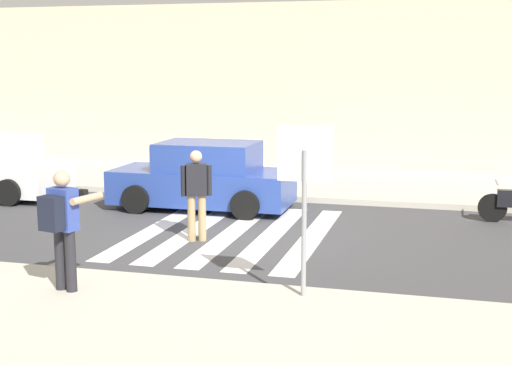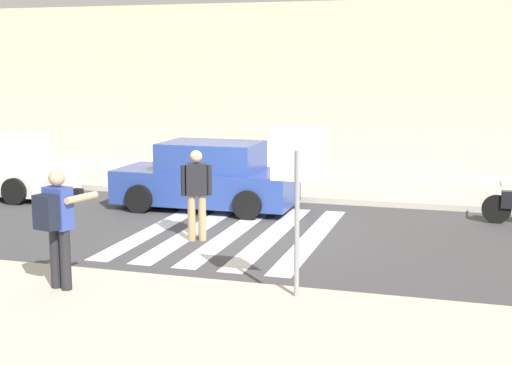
% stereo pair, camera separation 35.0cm
% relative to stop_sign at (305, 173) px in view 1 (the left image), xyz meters
% --- Properties ---
extents(ground_plane, '(120.00, 120.00, 0.00)m').
position_rel_stop_sign_xyz_m(ground_plane, '(-2.19, 3.59, -1.86)').
color(ground_plane, '#424244').
extents(sidewalk_near, '(60.00, 6.00, 0.14)m').
position_rel_stop_sign_xyz_m(sidewalk_near, '(-2.19, -2.61, -1.79)').
color(sidewalk_near, beige).
rests_on(sidewalk_near, ground).
extents(sidewalk_far, '(60.00, 4.80, 0.14)m').
position_rel_stop_sign_xyz_m(sidewalk_far, '(-2.19, 9.59, -1.79)').
color(sidewalk_far, beige).
rests_on(sidewalk_far, ground).
extents(building_facade_far, '(56.00, 4.00, 5.13)m').
position_rel_stop_sign_xyz_m(building_facade_far, '(-2.19, 13.99, 0.70)').
color(building_facade_far, beige).
rests_on(building_facade_far, ground).
extents(crosswalk_stripe_0, '(0.44, 5.20, 0.01)m').
position_rel_stop_sign_xyz_m(crosswalk_stripe_0, '(-3.79, 3.79, -1.86)').
color(crosswalk_stripe_0, silver).
rests_on(crosswalk_stripe_0, ground).
extents(crosswalk_stripe_1, '(0.44, 5.20, 0.01)m').
position_rel_stop_sign_xyz_m(crosswalk_stripe_1, '(-2.99, 3.79, -1.86)').
color(crosswalk_stripe_1, silver).
rests_on(crosswalk_stripe_1, ground).
extents(crosswalk_stripe_2, '(0.44, 5.20, 0.01)m').
position_rel_stop_sign_xyz_m(crosswalk_stripe_2, '(-2.19, 3.79, -1.86)').
color(crosswalk_stripe_2, silver).
rests_on(crosswalk_stripe_2, ground).
extents(crosswalk_stripe_3, '(0.44, 5.20, 0.01)m').
position_rel_stop_sign_xyz_m(crosswalk_stripe_3, '(-1.39, 3.79, -1.86)').
color(crosswalk_stripe_3, silver).
rests_on(crosswalk_stripe_3, ground).
extents(crosswalk_stripe_4, '(0.44, 5.20, 0.01)m').
position_rel_stop_sign_xyz_m(crosswalk_stripe_4, '(-0.59, 3.79, -1.86)').
color(crosswalk_stripe_4, silver).
rests_on(crosswalk_stripe_4, ground).
extents(stop_sign, '(0.76, 0.08, 2.37)m').
position_rel_stop_sign_xyz_m(stop_sign, '(0.00, 0.00, 0.00)').
color(stop_sign, gray).
rests_on(stop_sign, sidewalk_near).
extents(photographer_with_backpack, '(0.70, 0.92, 1.72)m').
position_rel_stop_sign_xyz_m(photographer_with_backpack, '(-3.31, -0.67, -0.69)').
color(photographer_with_backpack, '#232328').
rests_on(photographer_with_backpack, sidewalk_near).
extents(pedestrian_crossing, '(0.54, 0.37, 1.72)m').
position_rel_stop_sign_xyz_m(pedestrian_crossing, '(-2.65, 3.02, -0.89)').
color(pedestrian_crossing, tan).
rests_on(pedestrian_crossing, ground).
extents(parked_car_blue, '(4.10, 1.92, 1.55)m').
position_rel_stop_sign_xyz_m(parked_car_blue, '(-3.50, 5.89, -1.14)').
color(parked_car_blue, '#284293').
rests_on(parked_car_blue, ground).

